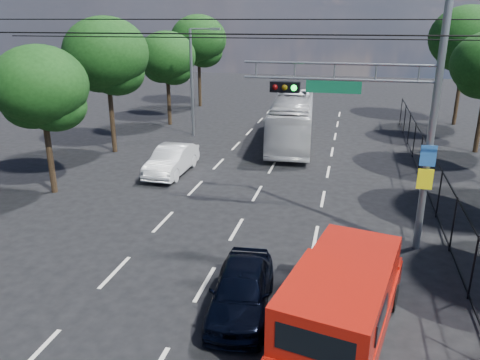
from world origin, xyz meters
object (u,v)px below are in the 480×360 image
(red_pickup, at_px, (343,299))
(navy_hatchback, at_px, (241,290))
(white_bus, at_px, (292,121))
(white_van, at_px, (172,160))
(signal_mast, at_px, (396,97))

(red_pickup, height_order, navy_hatchback, red_pickup)
(white_bus, height_order, white_van, white_bus)
(navy_hatchback, bearing_deg, white_van, 114.70)
(navy_hatchback, distance_m, white_van, 12.59)
(navy_hatchback, height_order, white_bus, white_bus)
(signal_mast, bearing_deg, red_pickup, -102.03)
(signal_mast, relative_size, navy_hatchback, 2.41)
(signal_mast, xyz_separation_m, white_bus, (-4.97, 13.50, -3.76))
(red_pickup, xyz_separation_m, white_bus, (-3.77, 19.13, 0.32))
(red_pickup, distance_m, navy_hatchback, 2.79)
(red_pickup, bearing_deg, signal_mast, 77.97)
(signal_mast, bearing_deg, white_bus, 110.21)
(red_pickup, distance_m, white_bus, 19.50)
(white_van, bearing_deg, navy_hatchback, -59.55)
(signal_mast, height_order, red_pickup, signal_mast)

